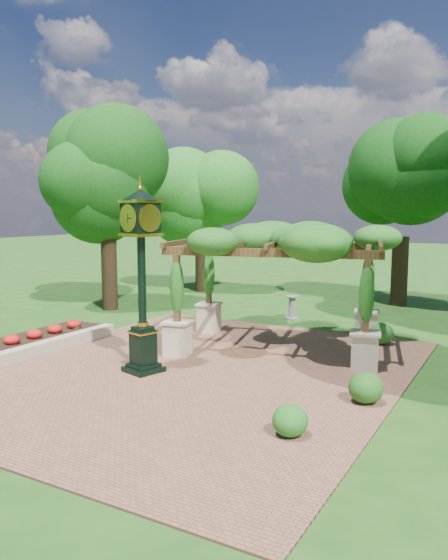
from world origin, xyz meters
The scene contains 13 objects.
ground centered at (0.00, 0.00, 0.00)m, with size 120.00×120.00×0.00m, color #1E4714.
brick_plaza centered at (0.00, 1.00, 0.02)m, with size 10.00×12.00×0.04m, color brown.
border_wall centered at (-4.60, 0.50, 0.20)m, with size 0.35×5.00×0.40m, color #C6B793.
flower_bed centered at (-5.50, 0.50, 0.18)m, with size 1.50×5.00×0.36m, color red.
pedestal_clock centered at (-1.09, 0.26, 2.79)m, with size 1.13×1.13×4.66m.
pergola centered at (0.88, 4.11, 3.07)m, with size 6.66×5.04×3.74m.
sundial centered at (-0.40, 8.43, 0.40)m, with size 0.62×0.62×0.91m.
shrub_front centered at (3.70, -1.62, 0.33)m, with size 0.65×0.65×0.59m, color #1E601B.
shrub_mid centered at (4.44, 0.76, 0.37)m, with size 0.74×0.74×0.66m, color #1E5116.
shrub_back centered at (3.49, 6.09, 0.37)m, with size 0.74×0.74×0.67m, color #27631C.
tree_west_near centered at (-7.83, 6.73, 5.57)m, with size 3.96×3.96×8.13m.
tree_west_far centered at (-7.17, 12.87, 4.72)m, with size 3.93×3.93×6.88m.
tree_north centered at (2.42, 13.61, 5.25)m, with size 4.29×4.29×7.66m.
Camera 1 is at (7.30, -10.44, 4.12)m, focal length 35.00 mm.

